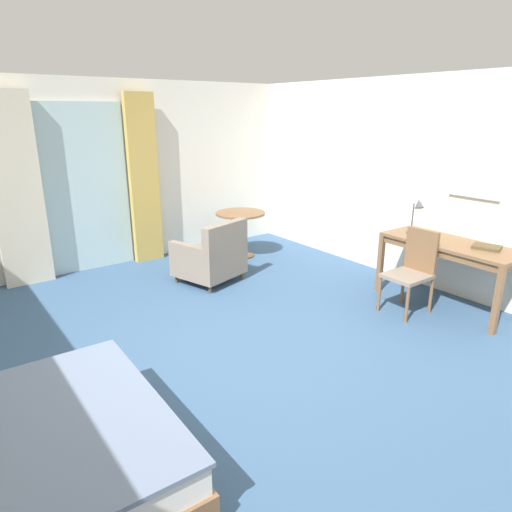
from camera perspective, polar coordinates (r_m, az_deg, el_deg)
The scene contains 13 objects.
ground at distance 4.31m, azimuth -3.87°, elevation -13.22°, with size 6.81×7.15×0.10m, color #38567A.
wall_back at distance 6.79m, azimuth -19.75°, elevation 9.37°, with size 6.41×0.12×2.59m, color white.
wall_right at distance 6.06m, azimuth 21.90°, elevation 8.24°, with size 0.12×6.75×2.59m, color white.
balcony_glass_door at distance 6.69m, azimuth -20.77°, elevation 7.80°, with size 1.23×0.02×2.28m, color silver.
curtain_panel_left at distance 6.41m, azimuth -27.76°, elevation 7.13°, with size 0.58×0.10×2.41m, color beige.
curtain_panel_right at distance 6.86m, azimuth -13.86°, elevation 9.23°, with size 0.43×0.10×2.41m, color tan.
writing_desk at distance 5.59m, azimuth 23.11°, elevation 0.74°, with size 0.63×1.52×0.76m.
desk_chair at distance 5.33m, azimuth 19.01°, elevation -1.42°, with size 0.47×0.42×0.92m.
desk_lamp at distance 5.62m, azimuth 19.55°, elevation 5.53°, with size 0.23×0.26×0.47m.
closed_book at distance 5.46m, azimuth 26.93°, elevation 1.00°, with size 0.21×0.27×0.03m, color brown.
armchair_by_window at distance 5.97m, azimuth -5.58°, elevation -0.15°, with size 0.91×0.90×0.83m.
round_cafe_table at distance 6.96m, azimuth -1.96°, elevation 4.08°, with size 0.75×0.75×0.69m.
wall_mirror at distance 5.71m, azimuth 26.07°, elevation 10.26°, with size 0.02×0.60×0.74m.
Camera 1 is at (-1.98, -3.12, 2.17)m, focal length 31.94 mm.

